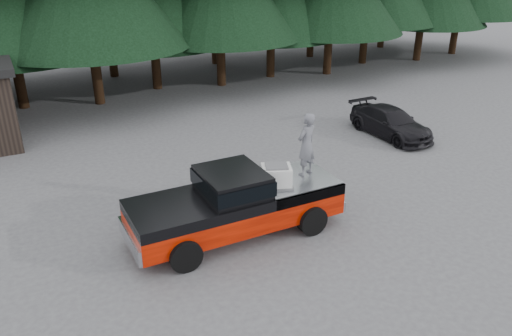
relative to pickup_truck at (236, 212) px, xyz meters
name	(u,v)px	position (x,y,z in m)	size (l,w,h in m)	color
ground	(243,229)	(0.26, 0.12, -0.67)	(120.00, 120.00, 0.00)	#49494B
pickup_truck	(236,212)	(0.00, 0.00, 0.00)	(6.00, 2.04, 1.33)	red
truck_cab	(232,181)	(-0.10, 0.00, 0.96)	(1.66, 1.90, 0.59)	black
air_compressor	(276,177)	(1.11, -0.24, 0.94)	(0.80, 0.66, 0.55)	silver
man_on_bed	(306,144)	(2.23, 0.04, 1.58)	(0.67, 0.44, 1.83)	#5B5C63
parked_car	(391,122)	(9.13, 4.11, -0.08)	(1.65, 4.05, 1.18)	black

